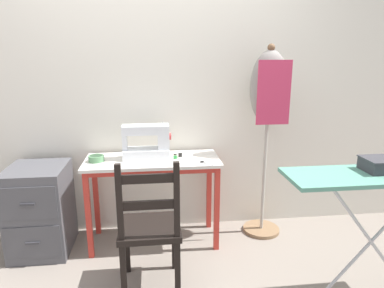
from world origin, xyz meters
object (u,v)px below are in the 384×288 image
Objects in this scene: thread_spool_near_machine at (175,157)px; filing_cabinet at (41,209)px; dress_form at (269,99)px; storage_box at (381,165)px; sewing_machine at (149,143)px; ironing_board at (380,181)px; scissors at (204,163)px; thread_spool_mid_table at (180,154)px; wooden_chair at (150,229)px; fabric_bowl at (96,158)px.

thread_spool_near_machine reaches higher than filing_cabinet.
storage_box is at bearing -67.05° from dress_form.
sewing_machine reaches higher than ironing_board.
storage_box is (1.15, -0.84, 0.16)m from thread_spool_near_machine.
ironing_board is (2.21, -0.87, 0.47)m from filing_cabinet.
storage_box is at bearing -20.47° from filing_cabinet.
scissors is 0.08× the size of dress_form.
wooden_chair is (-0.26, -0.63, -0.31)m from thread_spool_mid_table.
thread_spool_mid_table is 0.75m from wooden_chair.
dress_form reaches higher than sewing_machine.
wooden_chair is at bearing -112.08° from thread_spool_mid_table.
storage_box is at bearing -36.87° from scissors.
sewing_machine is at bearing 145.65° from ironing_board.
wooden_chair is 1.32× the size of filing_cabinet.
thread_spool_mid_table is 0.06× the size of filing_cabinet.
sewing_machine is at bearing 89.81° from wooden_chair.
ironing_board is at bearing -68.56° from dress_form.
filing_cabinet is 0.43× the size of dress_form.
sewing_machine is 0.48m from scissors.
dress_form is at bearing 111.44° from ironing_board.
fabric_bowl reaches higher than scissors.
thread_spool_mid_table is 0.85m from dress_form.
fabric_bowl is 0.78m from wooden_chair.
thread_spool_near_machine is (0.21, -0.04, -0.11)m from sewing_machine.
scissors is 0.14× the size of wooden_chair.
fabric_bowl is 0.13× the size of wooden_chair.
wooden_chair reaches higher than fabric_bowl.
thread_spool_near_machine is 1.14m from filing_cabinet.
sewing_machine is 1.00m from filing_cabinet.
thread_spool_mid_table is 0.20× the size of storage_box.
filing_cabinet is (-0.86, -0.06, -0.50)m from sewing_machine.
wooden_chair is at bearing -133.85° from scissors.
fabric_bowl is at bearing 153.42° from ironing_board.
fabric_bowl is at bearing 124.84° from wooden_chair.
filing_cabinet is at bearing 146.54° from wooden_chair.
ironing_board is at bearing -113.18° from storage_box.
ironing_board is at bearing -12.36° from wooden_chair.
sewing_machine is 0.42m from fabric_bowl.
scissors is 0.68m from wooden_chair.
wooden_chair is at bearing -146.44° from dress_form.
ironing_board is at bearing -40.17° from thread_spool_mid_table.
thread_spool_mid_table is at bearing 132.48° from scissors.
thread_spool_near_machine is 1.44m from storage_box.
scissors is 0.25m from thread_spool_mid_table.
ironing_board is at bearing -37.58° from thread_spool_near_machine.
ironing_board is at bearing -38.61° from scissors.
scissors is at bearing -23.36° from sewing_machine.
storage_box is (1.77, -0.84, 0.15)m from fabric_bowl.
fabric_bowl is at bearing -173.96° from sewing_machine.
dress_form is 1.08m from ironing_board.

